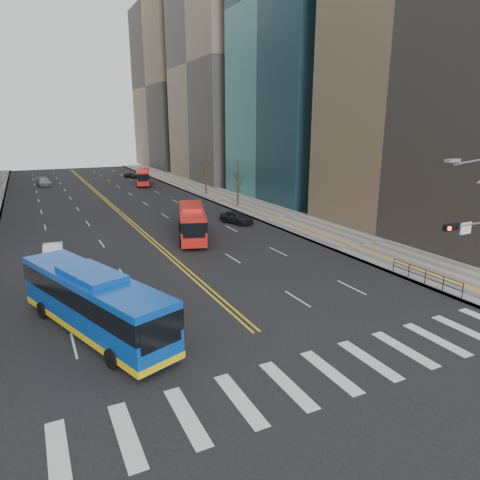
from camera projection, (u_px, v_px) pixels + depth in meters
name	position (u px, v px, depth m)	size (l,w,h in m)	color
ground	(309.00, 378.00, 19.47)	(220.00, 220.00, 0.00)	black
sidewalk_right	(232.00, 200.00, 65.89)	(7.00, 130.00, 0.15)	slate
crosswalk	(309.00, 378.00, 19.47)	(26.70, 4.00, 0.01)	silver
centerline	(104.00, 199.00, 67.03)	(0.55, 100.00, 0.01)	gold
office_towers	(80.00, 48.00, 72.55)	(83.00, 134.00, 58.00)	gray
pedestrian_railing	(425.00, 274.00, 30.60)	(0.06, 6.06, 1.02)	black
street_trees	(63.00, 187.00, 45.00)	(35.20, 47.20, 7.60)	black
blue_bus	(94.00, 300.00, 23.36)	(6.69, 12.59, 3.61)	#0B41A8
red_bus_near	(192.00, 220.00, 43.34)	(5.57, 10.71, 3.34)	red
red_bus_far	(143.00, 176.00, 82.33)	(4.66, 10.03, 3.14)	red
car_white	(53.00, 253.00, 36.08)	(1.54, 4.42, 1.46)	silver
car_dark_mid	(236.00, 217.00, 50.02)	(1.77, 4.39, 1.50)	black
car_silver	(43.00, 182.00, 81.37)	(2.13, 5.23, 1.52)	gray
car_dark_far	(131.00, 175.00, 93.53)	(1.79, 3.88, 1.08)	black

